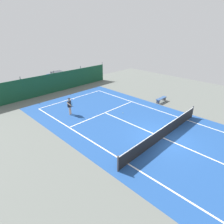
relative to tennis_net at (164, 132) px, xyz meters
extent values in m
plane|color=slate|center=(0.00, 0.00, -0.51)|extent=(36.00, 36.00, 0.00)
cube|color=#1E478C|center=(0.00, 0.00, -0.51)|extent=(11.02, 26.60, 0.01)
cube|color=white|center=(0.00, 11.90, -0.50)|extent=(8.22, 0.10, 0.01)
cube|color=white|center=(-4.11, 0.00, -0.50)|extent=(0.10, 23.80, 0.01)
cube|color=white|center=(4.11, 0.00, -0.50)|extent=(0.10, 23.80, 0.01)
cube|color=white|center=(0.00, 6.40, -0.50)|extent=(8.22, 0.10, 0.01)
cube|color=white|center=(0.00, 0.00, -0.50)|extent=(0.10, 12.80, 0.01)
cube|color=white|center=(0.00, 11.75, -0.50)|extent=(0.10, 0.30, 0.01)
cube|color=black|center=(0.00, 0.00, -0.04)|extent=(9.92, 0.03, 0.95)
cube|color=white|center=(0.00, 0.00, 0.46)|extent=(9.92, 0.04, 0.05)
cylinder|color=#47474C|center=(-5.01, 0.00, 0.04)|extent=(0.10, 0.10, 1.10)
cylinder|color=#47474C|center=(5.01, 0.00, 0.04)|extent=(0.10, 0.10, 1.10)
cube|color=#14472D|center=(0.00, 15.47, 0.69)|extent=(16.22, 0.06, 2.40)
cylinder|color=#595B60|center=(-4.05, 15.53, 0.84)|extent=(0.08, 0.08, 2.70)
cylinder|color=#595B60|center=(0.00, 15.53, 0.84)|extent=(0.08, 0.08, 2.70)
cylinder|color=#595B60|center=(4.05, 15.53, 0.84)|extent=(0.08, 0.08, 2.70)
cylinder|color=#595B60|center=(8.11, 15.53, 0.84)|extent=(0.08, 0.08, 2.70)
cube|color=#234C1E|center=(0.00, 16.07, 0.04)|extent=(14.60, 0.70, 1.10)
cylinder|color=#D8AD8C|center=(-2.48, 8.54, -0.10)|extent=(0.12, 0.12, 0.82)
cylinder|color=#D8AD8C|center=(-2.66, 8.44, -0.10)|extent=(0.12, 0.12, 0.82)
cylinder|color=black|center=(-2.57, 8.49, 0.39)|extent=(0.40, 0.40, 0.22)
cube|color=#1E232D|center=(-2.57, 8.49, 0.59)|extent=(0.41, 0.35, 0.56)
sphere|color=#D8AD8C|center=(-2.57, 8.49, 1.02)|extent=(0.22, 0.22, 0.22)
cylinder|color=black|center=(-2.57, 8.49, 1.11)|extent=(0.23, 0.23, 0.04)
cylinder|color=#D8AD8C|center=(-2.37, 8.60, 0.62)|extent=(0.09, 0.09, 0.58)
cylinder|color=#D8AD8C|center=(-2.71, 8.28, 0.62)|extent=(0.33, 0.51, 0.41)
cylinder|color=black|center=(-2.61, 7.99, 0.51)|extent=(0.16, 0.26, 0.13)
torus|color=teal|center=(-2.61, 7.99, 0.73)|extent=(0.33, 0.26, 0.29)
sphere|color=#CCDB33|center=(1.17, 5.10, -0.48)|extent=(0.07, 0.07, 0.07)
cube|color=navy|center=(2.33, 18.64, 0.21)|extent=(2.04, 4.30, 0.80)
cube|color=#2D333D|center=(2.33, 18.64, 0.89)|extent=(1.64, 1.97, 0.56)
cylinder|color=black|center=(3.15, 17.29, -0.19)|extent=(0.26, 0.65, 0.64)
cylinder|color=black|center=(1.36, 17.39, -0.19)|extent=(0.26, 0.65, 0.64)
cylinder|color=black|center=(3.30, 19.89, -0.19)|extent=(0.26, 0.65, 0.64)
cylinder|color=black|center=(1.51, 19.99, -0.19)|extent=(0.26, 0.65, 0.64)
cube|color=#335184|center=(6.31, 4.02, -0.06)|extent=(1.60, 0.40, 0.08)
cube|color=#4C4C51|center=(5.66, 4.02, -0.29)|extent=(0.08, 0.36, 0.45)
cube|color=#4C4C51|center=(6.96, 4.02, -0.29)|extent=(0.08, 0.36, 0.45)
camera|label=1|loc=(-11.28, -5.73, 7.23)|focal=30.08mm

